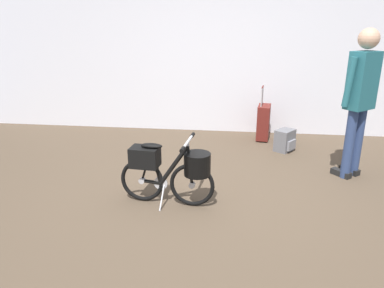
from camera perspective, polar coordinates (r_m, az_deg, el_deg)
The scene contains 6 objects.
ground_plane at distance 3.69m, azimuth 1.70°, elevation -9.75°, with size 8.12×8.12×0.00m, color brown.
back_wall at distance 5.98m, azimuth 4.38°, elevation 14.34°, with size 8.12×0.10×2.62m, color silver.
folding_bike_foreground at distance 3.60m, azimuth -3.33°, elevation -3.89°, with size 0.97×0.53×0.69m.
visitor_near_wall at distance 4.50m, azimuth 24.82°, elevation 6.94°, with size 0.42×0.39×1.69m.
rolling_suitcase at distance 5.73m, azimuth 11.11°, elevation 3.42°, with size 0.23×0.38×0.83m.
backpack_on_floor at distance 5.33m, azimuth 14.33°, elevation 0.55°, with size 0.32×0.34×0.31m.
Camera 1 is at (0.29, -3.24, 1.76)m, focal length 34.10 mm.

